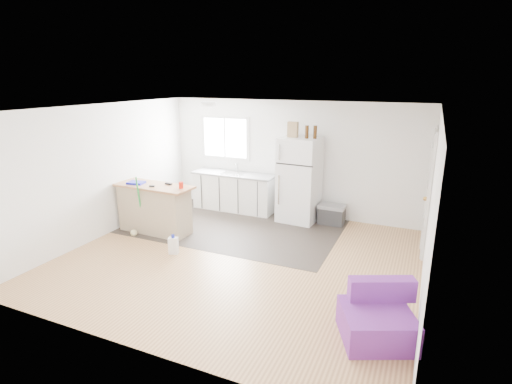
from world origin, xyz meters
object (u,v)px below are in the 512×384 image
at_px(mop, 136,224).
at_px(bottle_right, 315,132).
at_px(blue_tray, 136,183).
at_px(cardboard_box, 293,130).
at_px(red_cup, 181,185).
at_px(cooler, 332,214).
at_px(purple_seat, 377,319).
at_px(peninsula, 155,208).
at_px(bottle_left, 307,132).
at_px(refrigerator, 299,180).
at_px(cleaner_jug, 173,245).
at_px(kitchen_cabinets, 234,191).

bearing_deg(mop, bottle_right, 8.52).
xyz_separation_m(blue_tray, cardboard_box, (2.49, 1.71, 0.92)).
bearing_deg(red_cup, cooler, 36.85).
relative_size(cooler, blue_tray, 1.76).
xyz_separation_m(mop, blue_tray, (-0.14, 0.26, 0.71)).
distance_m(cooler, blue_tray, 3.86).
xyz_separation_m(purple_seat, mop, (-4.51, 1.33, 0.01)).
relative_size(peninsula, red_cup, 12.73).
bearing_deg(mop, bottle_left, 9.45).
relative_size(purple_seat, mop, 0.85).
height_order(refrigerator, bottle_right, bottle_right).
bearing_deg(refrigerator, mop, -136.98).
bearing_deg(refrigerator, red_cup, -130.36).
distance_m(cleaner_jug, bottle_left, 3.26).
relative_size(kitchen_cabinets, refrigerator, 1.09).
bearing_deg(cardboard_box, purple_seat, -56.86).
height_order(purple_seat, red_cup, red_cup).
bearing_deg(refrigerator, kitchen_cabinets, -179.07).
relative_size(cooler, red_cup, 4.40).
height_order(refrigerator, mop, refrigerator).
xyz_separation_m(refrigerator, cleaner_jug, (-1.40, -2.41, -0.71)).
distance_m(kitchen_cabinets, refrigerator, 1.58).
distance_m(refrigerator, blue_tray, 3.17).
bearing_deg(blue_tray, red_cup, 3.41).
distance_m(cleaner_jug, mop, 1.17).
distance_m(cardboard_box, bottle_right, 0.45).
bearing_deg(refrigerator, cardboard_box, -156.65).
distance_m(cleaner_jug, bottle_right, 3.37).
distance_m(blue_tray, bottle_left, 3.37).
bearing_deg(cardboard_box, peninsula, -142.18).
distance_m(purple_seat, red_cup, 4.10).
relative_size(refrigerator, cooler, 3.24).
xyz_separation_m(purple_seat, bottle_right, (-1.71, 3.31, 1.61)).
bearing_deg(mop, cooler, 6.46).
height_order(red_cup, cardboard_box, cardboard_box).
distance_m(cooler, bottle_right, 1.68).
xyz_separation_m(kitchen_cabinets, bottle_right, (1.82, -0.13, 1.42)).
bearing_deg(red_cup, bottle_left, 41.66).
bearing_deg(red_cup, bottle_right, 40.12).
distance_m(red_cup, cardboard_box, 2.42).
distance_m(kitchen_cabinets, cooler, 2.21).
bearing_deg(mop, cardboard_box, 13.26).
distance_m(mop, cardboard_box, 3.48).
bearing_deg(bottle_left, cleaner_jug, -123.57).
xyz_separation_m(cooler, bottle_left, (-0.53, -0.14, 1.64)).
bearing_deg(bottle_left, mop, -143.85).
relative_size(kitchen_cabinets, blue_tray, 6.22).
relative_size(refrigerator, blue_tray, 5.71).
distance_m(peninsula, red_cup, 0.81).
height_order(kitchen_cabinets, cooler, kitchen_cabinets).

